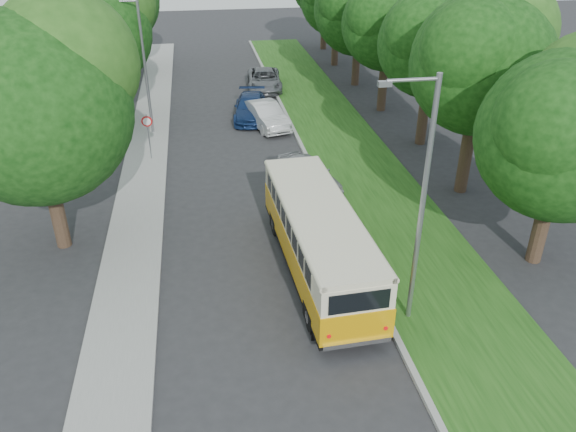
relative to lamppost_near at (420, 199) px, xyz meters
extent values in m
plane|color=#29292B|center=(-4.21, 2.50, -4.37)|extent=(120.00, 120.00, 0.00)
cube|color=gray|center=(-0.61, 7.50, -4.29)|extent=(0.20, 70.00, 0.15)
cube|color=#1B4512|center=(1.74, 7.50, -4.30)|extent=(4.50, 70.00, 0.13)
cube|color=gray|center=(-9.01, 7.50, -4.31)|extent=(2.20, 70.00, 0.12)
cylinder|color=#332319|center=(5.95, 2.50, -2.70)|extent=(0.56, 0.56, 3.35)
sphere|color=black|center=(5.95, 2.50, 0.58)|extent=(5.85, 5.85, 5.85)
sphere|color=black|center=(5.07, 1.77, 1.32)|extent=(4.09, 4.09, 4.09)
cylinder|color=#332319|center=(5.75, 8.50, -2.24)|extent=(0.56, 0.56, 4.26)
sphere|color=black|center=(5.75, 8.50, 1.54)|extent=(5.98, 5.98, 5.98)
sphere|color=black|center=(6.80, 9.10, 2.73)|extent=(4.49, 4.49, 4.49)
sphere|color=black|center=(4.86, 7.75, 2.29)|extent=(4.19, 4.19, 4.19)
cylinder|color=#332319|center=(6.08, 14.50, -2.39)|extent=(0.56, 0.56, 3.95)
sphere|color=black|center=(6.08, 14.50, 1.13)|extent=(5.61, 5.61, 5.61)
sphere|color=black|center=(7.06, 15.06, 2.25)|extent=(4.21, 4.21, 4.21)
sphere|color=black|center=(5.24, 13.80, 1.83)|extent=(3.92, 3.92, 3.92)
cylinder|color=#332319|center=(5.69, 20.50, -2.44)|extent=(0.56, 0.56, 3.86)
sphere|color=black|center=(5.69, 20.50, 1.05)|extent=(5.64, 5.64, 5.64)
sphere|color=black|center=(6.68, 21.06, 2.17)|extent=(4.23, 4.23, 4.23)
sphere|color=black|center=(4.85, 19.80, 1.75)|extent=(3.95, 3.95, 3.95)
cylinder|color=#332319|center=(5.59, 26.50, -2.58)|extent=(0.56, 0.56, 3.58)
sphere|color=black|center=(5.59, 26.50, 0.96)|extent=(6.36, 6.36, 6.36)
cylinder|color=#332319|center=(5.46, 32.50, -2.53)|extent=(0.56, 0.56, 3.68)
cylinder|color=#332319|center=(5.84, 38.50, -2.34)|extent=(0.56, 0.56, 4.05)
cylinder|color=#332319|center=(-11.71, 6.50, -2.53)|extent=(0.56, 0.56, 3.68)
sphere|color=black|center=(-11.71, 6.50, 1.18)|extent=(6.80, 6.80, 6.80)
sphere|color=black|center=(-10.52, 7.18, 2.54)|extent=(5.10, 5.10, 5.10)
cylinder|color=#332319|center=(-11.71, 20.50, -2.53)|extent=(0.56, 0.56, 3.68)
sphere|color=black|center=(-11.71, 20.50, 1.18)|extent=(6.80, 6.80, 6.80)
sphere|color=black|center=(-10.52, 21.18, 2.54)|extent=(5.10, 5.10, 5.10)
sphere|color=black|center=(-12.73, 19.65, 2.03)|extent=(4.76, 4.76, 4.76)
cylinder|color=#332319|center=(-11.71, 32.50, -2.53)|extent=(0.56, 0.56, 3.68)
sphere|color=black|center=(-11.71, 32.50, 1.18)|extent=(6.80, 6.80, 6.80)
cylinder|color=gray|center=(0.09, 0.00, -0.37)|extent=(0.16, 0.16, 8.00)
cylinder|color=gray|center=(-0.61, 0.00, 3.48)|extent=(1.40, 0.10, 0.10)
cube|color=gray|center=(-1.36, 0.00, 3.41)|extent=(0.35, 0.16, 0.14)
cylinder|color=gray|center=(-8.81, 18.50, -0.62)|extent=(0.16, 0.16, 7.50)
cylinder|color=gray|center=(-9.51, 18.50, 2.98)|extent=(1.40, 0.10, 0.10)
cube|color=gray|center=(-10.26, 18.50, 2.91)|extent=(0.35, 0.16, 0.14)
cylinder|color=gray|center=(-8.71, 14.50, -3.12)|extent=(0.06, 0.06, 2.50)
cone|color=red|center=(-8.71, 14.46, -2.22)|extent=(0.56, 0.02, 0.56)
cone|color=white|center=(-8.71, 14.44, -2.22)|extent=(0.40, 0.02, 0.40)
imported|color=#A7A7AB|center=(-1.21, 10.04, -3.66)|extent=(2.95, 4.48, 1.42)
imported|color=silver|center=(-2.14, 18.54, -3.63)|extent=(2.66, 4.74, 1.48)
imported|color=navy|center=(-2.84, 20.23, -3.66)|extent=(2.66, 5.10, 1.41)
imported|color=slate|center=(-1.22, 26.36, -3.66)|extent=(2.74, 5.27, 1.42)
camera|label=1|loc=(-6.07, -13.47, 7.39)|focal=35.00mm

